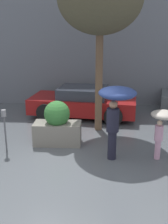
{
  "coord_description": "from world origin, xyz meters",
  "views": [
    {
      "loc": [
        0.86,
        -6.6,
        3.56
      ],
      "look_at": [
        0.42,
        1.6,
        1.05
      ],
      "focal_mm": 45.0,
      "sensor_mm": 36.0,
      "label": 1
    }
  ],
  "objects_px": {
    "parked_car_near": "(83,102)",
    "person_child": "(162,122)",
    "parking_meter": "(4,122)",
    "planter_box": "(57,125)",
    "person_adult": "(116,103)"
  },
  "relations": [
    {
      "from": "parked_car_near",
      "to": "parking_meter",
      "type": "xyz_separation_m",
      "value": [
        -2.08,
        -3.55,
        0.34
      ]
    },
    {
      "from": "parking_meter",
      "to": "planter_box",
      "type": "bearing_deg",
      "value": 24.51
    },
    {
      "from": "person_child",
      "to": "parking_meter",
      "type": "bearing_deg",
      "value": -139.85
    },
    {
      "from": "parked_car_near",
      "to": "planter_box",
      "type": "bearing_deg",
      "value": 174.97
    },
    {
      "from": "person_adult",
      "to": "parking_meter",
      "type": "relative_size",
      "value": 1.58
    },
    {
      "from": "planter_box",
      "to": "parked_car_near",
      "type": "relative_size",
      "value": 0.33
    },
    {
      "from": "person_adult",
      "to": "parking_meter",
      "type": "distance_m",
      "value": 3.26
    },
    {
      "from": "planter_box",
      "to": "person_adult",
      "type": "xyz_separation_m",
      "value": [
        1.74,
        -0.9,
        0.99
      ]
    },
    {
      "from": "planter_box",
      "to": "person_child",
      "type": "height_order",
      "value": "person_child"
    },
    {
      "from": "person_adult",
      "to": "parked_car_near",
      "type": "distance_m",
      "value": 4.08
    },
    {
      "from": "person_adult",
      "to": "parked_car_near",
      "type": "height_order",
      "value": "person_adult"
    },
    {
      "from": "person_adult",
      "to": "parked_car_near",
      "type": "relative_size",
      "value": 0.46
    },
    {
      "from": "planter_box",
      "to": "parked_car_near",
      "type": "bearing_deg",
      "value": 77.47
    },
    {
      "from": "parked_car_near",
      "to": "person_child",
      "type": "bearing_deg",
      "value": -141.24
    },
    {
      "from": "parked_car_near",
      "to": "parking_meter",
      "type": "height_order",
      "value": "parking_meter"
    }
  ]
}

